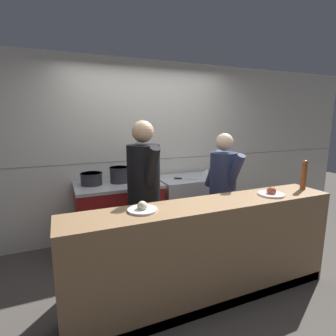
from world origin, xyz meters
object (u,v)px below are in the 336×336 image
(oven_range, at_px, (119,216))
(braising_pot, at_px, (141,174))
(sauce_pot, at_px, (119,174))
(plated_dish_appetiser, at_px, (271,193))
(chef_head_cook, at_px, (144,192))
(mixing_bowl_steel, at_px, (207,172))
(chefs_knife, at_px, (184,179))
(plated_dish_main, at_px, (142,208))
(chef_sous, at_px, (222,190))
(pepper_mill, at_px, (304,174))
(stock_pot, at_px, (91,178))

(oven_range, bearing_deg, braising_pot, 7.71)
(oven_range, height_order, sauce_pot, sauce_pot)
(plated_dish_appetiser, distance_m, chef_head_cook, 1.34)
(mixing_bowl_steel, bearing_deg, chefs_knife, -170.06)
(sauce_pot, bearing_deg, braising_pot, 0.23)
(chefs_knife, bearing_deg, plated_dish_main, -128.96)
(sauce_pot, relative_size, chef_sous, 0.17)
(braising_pot, bearing_deg, plated_dish_appetiser, -56.83)
(mixing_bowl_steel, relative_size, chef_sous, 0.13)
(sauce_pot, relative_size, chef_head_cook, 0.15)
(pepper_mill, relative_size, chef_sous, 0.21)
(braising_pot, height_order, chef_head_cook, chef_head_cook)
(oven_range, xyz_separation_m, mixing_bowl_steel, (1.37, -0.01, 0.50))
(mixing_bowl_steel, xyz_separation_m, chefs_knife, (-0.43, -0.07, -0.05))
(plated_dish_appetiser, bearing_deg, braising_pot, 123.17)
(sauce_pot, distance_m, plated_dish_appetiser, 1.92)
(pepper_mill, height_order, chef_head_cook, chef_head_cook)
(oven_range, relative_size, stock_pot, 3.89)
(plated_dish_main, distance_m, pepper_mill, 1.86)
(mixing_bowl_steel, distance_m, chef_sous, 0.77)
(stock_pot, height_order, plated_dish_main, plated_dish_main)
(oven_range, bearing_deg, pepper_mill, -37.44)
(sauce_pot, relative_size, pepper_mill, 0.80)
(chefs_knife, bearing_deg, oven_range, 175.02)
(plated_dish_appetiser, bearing_deg, chef_head_cook, 149.91)
(plated_dish_appetiser, relative_size, chef_head_cook, 0.15)
(plated_dish_appetiser, xyz_separation_m, pepper_mill, (0.49, 0.04, 0.15))
(sauce_pot, bearing_deg, chefs_knife, -8.00)
(braising_pot, relative_size, chef_head_cook, 0.20)
(oven_range, relative_size, chef_head_cook, 0.63)
(plated_dish_appetiser, bearing_deg, sauce_pot, 130.87)
(braising_pot, bearing_deg, mixing_bowl_steel, -3.00)
(chef_head_cook, bearing_deg, chefs_knife, 35.81)
(chef_head_cook, bearing_deg, oven_range, 97.34)
(plated_dish_main, height_order, chef_head_cook, chef_head_cook)
(plated_dish_appetiser, bearing_deg, plated_dish_main, 177.12)
(stock_pot, bearing_deg, sauce_pot, -2.12)
(oven_range, distance_m, chefs_knife, 1.05)
(oven_range, height_order, pepper_mill, pepper_mill)
(chef_head_cook, bearing_deg, plated_dish_main, -111.63)
(braising_pot, xyz_separation_m, chefs_knife, (0.60, -0.13, -0.09))
(chefs_knife, bearing_deg, braising_pot, 167.91)
(stock_pot, height_order, sauce_pot, sauce_pot)
(stock_pot, distance_m, braising_pot, 0.67)
(mixing_bowl_steel, relative_size, plated_dish_appetiser, 0.77)
(sauce_pot, relative_size, braising_pot, 0.76)
(chef_head_cook, distance_m, chef_sous, 1.02)
(oven_range, bearing_deg, chef_head_cook, -79.68)
(plated_dish_main, bearing_deg, chefs_knife, 51.04)
(chefs_knife, bearing_deg, stock_pot, 173.67)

